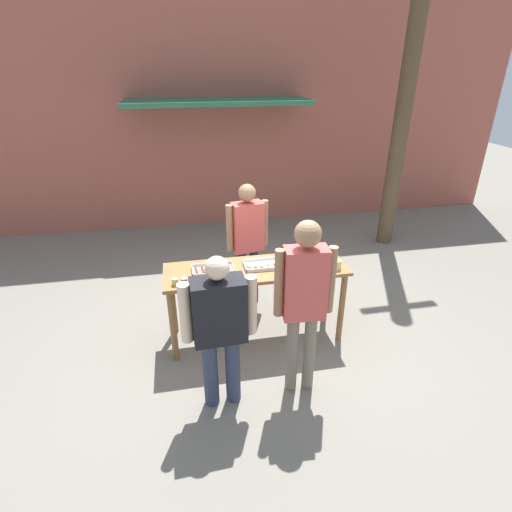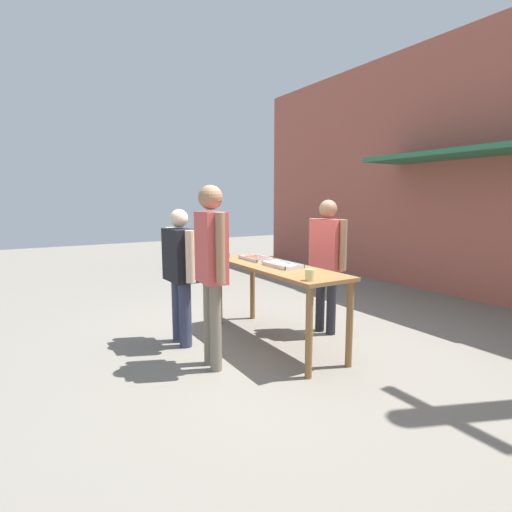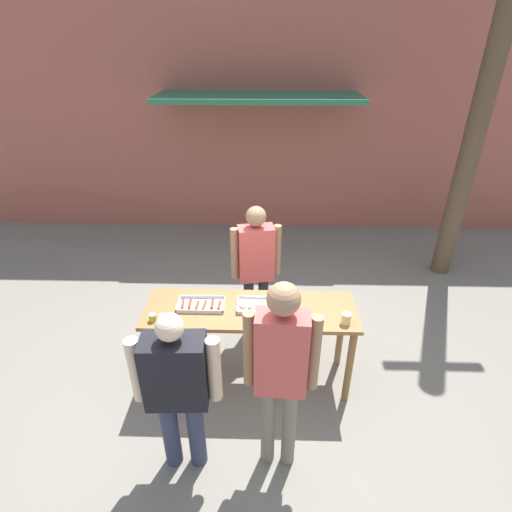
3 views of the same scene
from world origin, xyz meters
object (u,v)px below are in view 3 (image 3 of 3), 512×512
at_px(utility_pole, 487,88).
at_px(food_tray_sausages, 201,305).
at_px(condiment_jar_mustard, 153,318).
at_px(person_server_behind_table, 256,262).
at_px(condiment_jar_ketchup, 162,318).
at_px(food_tray_buns, 261,305).
at_px(beer_cup, 346,319).
at_px(person_customer_with_cup, 281,365).
at_px(person_customer_holding_hotdog, 177,384).

bearing_deg(utility_pole, food_tray_sausages, -145.56).
height_order(condiment_jar_mustard, person_server_behind_table, person_server_behind_table).
bearing_deg(food_tray_sausages, person_server_behind_table, 54.35).
distance_m(condiment_jar_ketchup, person_server_behind_table, 1.28).
xyz_separation_m(food_tray_buns, condiment_jar_mustard, (-1.01, -0.24, 0.02)).
height_order(beer_cup, person_server_behind_table, person_server_behind_table).
xyz_separation_m(beer_cup, person_server_behind_table, (-0.85, 0.95, 0.03)).
height_order(food_tray_sausages, condiment_jar_mustard, condiment_jar_mustard).
relative_size(food_tray_buns, person_customer_with_cup, 0.26).
xyz_separation_m(food_tray_sausages, condiment_jar_mustard, (-0.42, -0.24, 0.02)).
bearing_deg(condiment_jar_ketchup, food_tray_buns, 14.99).
bearing_deg(utility_pole, food_tray_buns, -140.27).
bearing_deg(person_server_behind_table, person_customer_with_cup, -93.55).
bearing_deg(food_tray_sausages, food_tray_buns, -0.05).
distance_m(condiment_jar_ketchup, person_customer_with_cup, 1.30).
distance_m(person_server_behind_table, person_customer_with_cup, 1.70).
height_order(food_tray_sausages, condiment_jar_ketchup, condiment_jar_ketchup).
bearing_deg(food_tray_sausages, person_customer_with_cup, -52.02).
relative_size(condiment_jar_ketchup, person_server_behind_table, 0.04).
bearing_deg(beer_cup, person_server_behind_table, 131.89).
xyz_separation_m(condiment_jar_ketchup, person_customer_holding_hotdog, (0.28, -0.75, -0.04)).
height_order(food_tray_buns, person_server_behind_table, person_server_behind_table).
distance_m(person_customer_holding_hotdog, person_customer_with_cup, 0.81).
xyz_separation_m(food_tray_sausages, food_tray_buns, (0.59, -0.00, 0.01)).
bearing_deg(person_customer_holding_hotdog, food_tray_buns, -124.57).
distance_m(beer_cup, person_server_behind_table, 1.28).
bearing_deg(utility_pole, person_server_behind_table, -150.88).
distance_m(person_customer_with_cup, utility_pole, 4.48).
relative_size(beer_cup, person_customer_holding_hotdog, 0.07).
xyz_separation_m(food_tray_buns, beer_cup, (0.78, -0.23, 0.03)).
bearing_deg(person_server_behind_table, person_customer_holding_hotdog, -119.33).
xyz_separation_m(food_tray_sausages, utility_pole, (3.38, 2.32, 1.73)).
xyz_separation_m(food_tray_buns, person_customer_holding_hotdog, (-0.63, -0.99, -0.02)).
relative_size(food_tray_sausages, food_tray_buns, 0.96).
distance_m(person_server_behind_table, person_customer_holding_hotdog, 1.81).
bearing_deg(beer_cup, person_customer_holding_hotdog, -151.42).
relative_size(person_server_behind_table, utility_pole, 0.32).
height_order(condiment_jar_mustard, condiment_jar_ketchup, same).
xyz_separation_m(person_customer_with_cup, utility_pole, (2.63, 3.28, 1.56)).
height_order(beer_cup, person_customer_with_cup, person_customer_with_cup).
bearing_deg(person_customer_with_cup, condiment_jar_ketchup, -30.02).
bearing_deg(person_customer_holding_hotdog, condiment_jar_ketchup, -71.53).
bearing_deg(food_tray_buns, person_server_behind_table, 95.62).
bearing_deg(person_customer_with_cup, food_tray_sausages, -48.30).
xyz_separation_m(food_tray_sausages, person_server_behind_table, (0.52, 0.72, 0.07)).
height_order(person_customer_with_cup, utility_pole, utility_pole).
bearing_deg(food_tray_sausages, condiment_jar_ketchup, -142.75).
relative_size(food_tray_buns, person_customer_holding_hotdog, 0.30).
relative_size(food_tray_buns, beer_cup, 4.43).
height_order(food_tray_buns, person_customer_with_cup, person_customer_with_cup).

